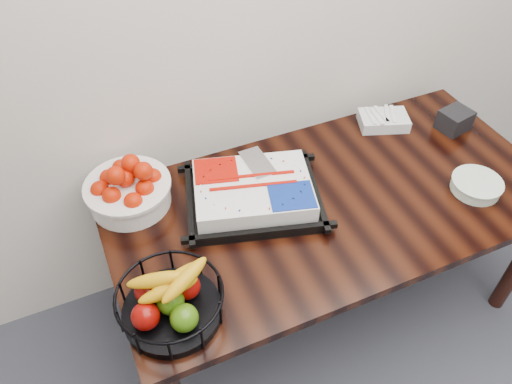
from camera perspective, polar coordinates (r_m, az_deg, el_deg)
name	(u,v)px	position (r m, az deg, el deg)	size (l,w,h in m)	color
table	(332,212)	(2.08, 8.64, -2.30)	(1.80, 0.90, 0.75)	black
cake_tray	(253,193)	(1.95, -0.36, -0.07)	(0.61, 0.53, 0.11)	black
tangerine_bowl	(127,186)	(1.97, -14.48, 0.66)	(0.34, 0.34, 0.21)	white
fruit_basket	(170,301)	(1.63, -9.76, -12.16)	(0.34, 0.34, 0.18)	black
plate_stack	(476,185)	(2.20, 23.86, 0.70)	(0.20, 0.20, 0.05)	white
fork_bag	(383,120)	(2.41, 14.36, 7.99)	(0.25, 0.21, 0.06)	silver
napkin_box	(455,120)	(2.48, 21.76, 7.65)	(0.13, 0.11, 0.10)	black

